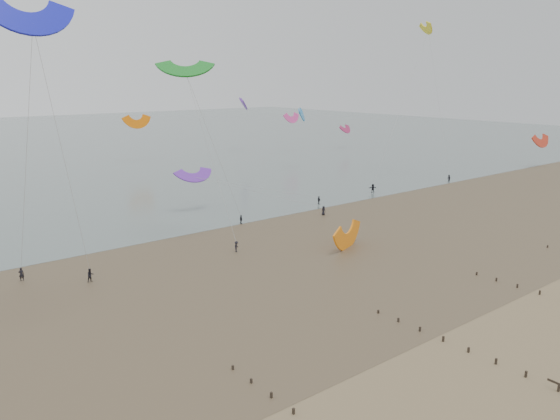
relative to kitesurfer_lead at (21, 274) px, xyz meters
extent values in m
plane|color=brown|center=(22.40, -44.85, -0.84)|extent=(500.00, 500.00, 0.00)
plane|color=#473A28|center=(22.40, -9.85, -0.82)|extent=(500.00, 500.00, 0.00)
ellipsoid|color=slate|center=(4.40, -22.85, -0.83)|extent=(23.60, 14.36, 0.01)
ellipsoid|color=slate|center=(34.40, -6.85, -0.83)|extent=(33.64, 18.32, 0.01)
ellipsoid|color=slate|center=(67.40, -14.85, -0.83)|extent=(19.65, 13.67, 0.01)
cube|color=black|center=(8.40, -40.75, -0.62)|extent=(0.16, 0.16, 0.54)
cube|color=black|center=(8.40, -38.12, -0.63)|extent=(0.16, 0.16, 0.51)
cube|color=black|center=(8.40, -35.49, -0.65)|extent=(0.16, 0.16, 0.48)
cube|color=black|center=(8.40, -32.85, -0.66)|extent=(0.16, 0.16, 0.45)
cube|color=black|center=(26.40, -51.27, -0.56)|extent=(0.16, 0.16, 0.65)
cube|color=black|center=(26.40, -48.64, -0.57)|extent=(0.16, 0.16, 0.62)
cube|color=black|center=(26.40, -46.01, -0.59)|extent=(0.16, 0.16, 0.59)
cube|color=black|center=(26.40, -43.38, -0.60)|extent=(0.16, 0.16, 0.57)
cube|color=black|center=(26.40, -40.75, -0.62)|extent=(0.16, 0.16, 0.54)
cube|color=black|center=(26.40, -38.12, -0.63)|extent=(0.16, 0.16, 0.51)
cube|color=black|center=(26.40, -35.49, -0.65)|extent=(0.16, 0.16, 0.48)
cube|color=black|center=(26.40, -32.85, -0.66)|extent=(0.16, 0.16, 0.45)
cube|color=black|center=(44.40, -40.75, -0.62)|extent=(0.16, 0.16, 0.54)
cube|color=black|center=(44.40, -38.12, -0.63)|extent=(0.16, 0.16, 0.51)
cube|color=black|center=(44.40, -35.49, -0.65)|extent=(0.16, 0.16, 0.48)
cube|color=black|center=(44.40, -32.85, -0.66)|extent=(0.16, 0.16, 0.45)
cube|color=black|center=(62.40, -32.85, -0.66)|extent=(0.16, 0.16, 0.45)
imported|color=black|center=(0.00, 0.00, 0.00)|extent=(0.71, 0.60, 1.67)
imported|color=black|center=(26.42, -6.73, -0.06)|extent=(1.15, 1.06, 1.56)
imported|color=black|center=(94.65, 6.07, 0.03)|extent=(0.88, 1.00, 1.73)
imported|color=black|center=(50.34, 1.22, -0.02)|extent=(0.67, 0.89, 1.64)
imported|color=black|center=(71.81, 9.03, 0.11)|extent=(1.83, 1.25, 1.90)
imported|color=black|center=(6.34, -5.48, 0.00)|extent=(0.85, 0.68, 1.67)
imported|color=black|center=(35.41, 5.23, -0.05)|extent=(0.56, 0.97, 1.56)
imported|color=black|center=(55.48, 8.04, -0.05)|extent=(0.53, 0.97, 1.57)
camera|label=1|loc=(-14.03, -67.41, 22.81)|focal=35.00mm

